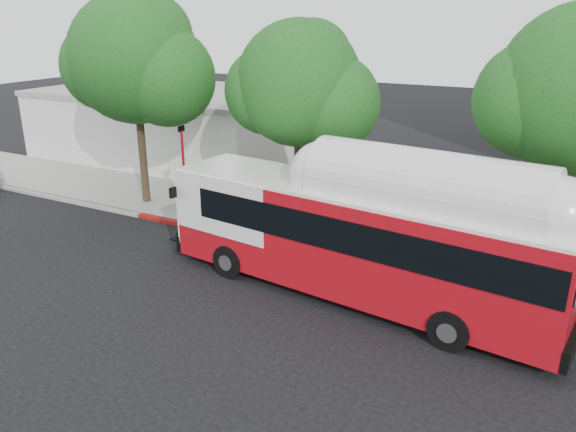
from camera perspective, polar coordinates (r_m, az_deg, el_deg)
name	(u,v)px	position (r m, az deg, el deg)	size (l,w,h in m)	color
ground	(243,290)	(19.02, -4.54, -7.49)	(120.00, 120.00, 0.00)	black
sidewalk	(324,227)	(24.23, 3.67, -1.08)	(60.00, 5.00, 0.15)	gray
curb_strip	(296,247)	(22.05, 0.86, -3.22)	(60.00, 0.30, 0.15)	gray
red_curb_segment	(232,234)	(23.46, -5.67, -1.85)	(10.00, 0.32, 0.16)	maroon
street_tree_left	(144,64)	(26.62, -14.45, 14.70)	(6.67, 5.80, 9.74)	#2D2116
street_tree_mid	(309,90)	(22.66, 2.12, 12.72)	(5.75, 5.00, 8.62)	#2D2116
low_commercial_bldg	(174,123)	(37.09, -11.52, 9.26)	(16.20, 10.20, 4.25)	silver
transit_bus	(358,241)	(17.92, 7.12, -2.54)	(14.18, 4.41, 4.13)	#AC0B15
signal_pole	(184,173)	(24.83, -10.51, 4.29)	(0.12, 0.40, 4.28)	#AD1213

